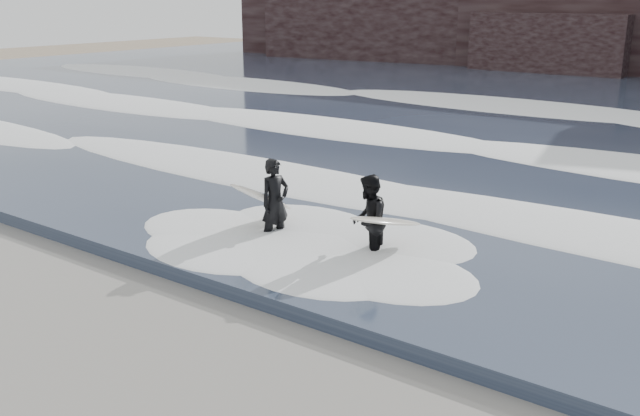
# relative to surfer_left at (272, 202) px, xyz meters

# --- Properties ---
(ground) EXTENTS (120.00, 120.00, 0.00)m
(ground) POSITION_rel_surfer_left_xyz_m (1.16, -5.73, -0.95)
(ground) COLOR #8C7355
(ground) RESTS_ON ground
(sea) EXTENTS (90.00, 52.00, 0.30)m
(sea) POSITION_rel_surfer_left_xyz_m (1.16, 23.27, -0.80)
(sea) COLOR #2C364A
(sea) RESTS_ON ground
(foam_near) EXTENTS (60.00, 3.20, 0.20)m
(foam_near) POSITION_rel_surfer_left_xyz_m (1.16, 3.27, -0.55)
(foam_near) COLOR white
(foam_near) RESTS_ON sea
(foam_mid) EXTENTS (60.00, 4.00, 0.24)m
(foam_mid) POSITION_rel_surfer_left_xyz_m (1.16, 10.27, -0.53)
(foam_mid) COLOR white
(foam_mid) RESTS_ON sea
(foam_far) EXTENTS (60.00, 4.80, 0.30)m
(foam_far) POSITION_rel_surfer_left_xyz_m (1.16, 19.27, -0.50)
(foam_far) COLOR white
(foam_far) RESTS_ON sea
(surfer_left) EXTENTS (1.10, 2.14, 1.89)m
(surfer_left) POSITION_rel_surfer_left_xyz_m (0.00, 0.00, 0.00)
(surfer_left) COLOR black
(surfer_left) RESTS_ON ground
(surfer_right) EXTENTS (1.32, 2.15, 1.83)m
(surfer_right) POSITION_rel_surfer_left_xyz_m (2.33, 0.22, -0.03)
(surfer_right) COLOR black
(surfer_right) RESTS_ON ground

